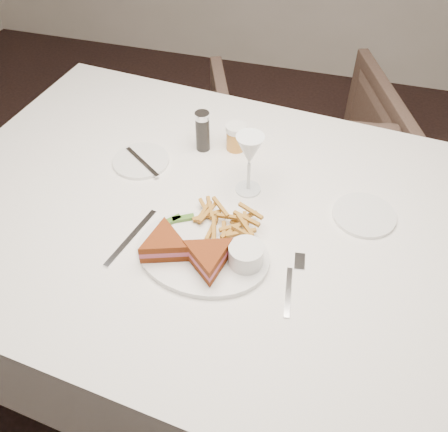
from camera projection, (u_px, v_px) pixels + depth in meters
table at (228, 302)px, 1.54m from camera, size 1.69×1.22×0.75m
chair_far at (300, 150)px, 2.10m from camera, size 0.89×0.86×0.71m
table_setting at (218, 217)px, 1.22m from camera, size 0.79×0.66×0.18m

